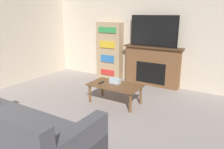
{
  "coord_description": "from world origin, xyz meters",
  "views": [
    {
      "loc": [
        2.21,
        -0.62,
        1.83
      ],
      "look_at": [
        0.06,
        2.9,
        0.66
      ],
      "focal_mm": 35.0,
      "sensor_mm": 36.0,
      "label": 1
    }
  ],
  "objects_px": {
    "tv": "(154,31)",
    "coffee_table": "(115,87)",
    "bookshelf": "(110,51)",
    "couch": "(8,137)",
    "fireplace": "(152,66)"
  },
  "relations": [
    {
      "from": "tv",
      "to": "coffee_table",
      "type": "bearing_deg",
      "value": -97.74
    },
    {
      "from": "coffee_table",
      "to": "bookshelf",
      "type": "distance_m",
      "value": 1.9
    },
    {
      "from": "couch",
      "to": "fireplace",
      "type": "bearing_deg",
      "value": 83.11
    },
    {
      "from": "couch",
      "to": "tv",
      "type": "bearing_deg",
      "value": 83.07
    },
    {
      "from": "bookshelf",
      "to": "coffee_table",
      "type": "bearing_deg",
      "value": -54.71
    },
    {
      "from": "fireplace",
      "to": "tv",
      "type": "distance_m",
      "value": 0.88
    },
    {
      "from": "fireplace",
      "to": "couch",
      "type": "height_order",
      "value": "fireplace"
    },
    {
      "from": "fireplace",
      "to": "coffee_table",
      "type": "bearing_deg",
      "value": -97.64
    },
    {
      "from": "couch",
      "to": "coffee_table",
      "type": "relative_size",
      "value": 2.17
    },
    {
      "from": "couch",
      "to": "bookshelf",
      "type": "distance_m",
      "value": 3.89
    },
    {
      "from": "couch",
      "to": "bookshelf",
      "type": "height_order",
      "value": "bookshelf"
    },
    {
      "from": "couch",
      "to": "bookshelf",
      "type": "bearing_deg",
      "value": 102.22
    },
    {
      "from": "fireplace",
      "to": "coffee_table",
      "type": "distance_m",
      "value": 1.55
    },
    {
      "from": "fireplace",
      "to": "coffee_table",
      "type": "xyz_separation_m",
      "value": [
        -0.21,
        -1.53,
        -0.15
      ]
    },
    {
      "from": "couch",
      "to": "coffee_table",
      "type": "bearing_deg",
      "value": 83.62
    }
  ]
}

